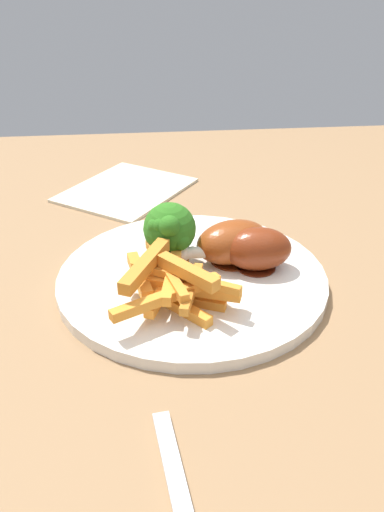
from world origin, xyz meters
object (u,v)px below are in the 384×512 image
object	(u,v)px
dinner_plate	(192,278)
carrot_fries_pile	(172,280)
broccoli_floret_front	(170,230)
chicken_drumstick_far	(229,243)
dining_table	(230,388)
chicken_drumstick_near	(252,249)

from	to	relation	value
dinner_plate	carrot_fries_pile	bearing A→B (deg)	152.63
broccoli_floret_front	carrot_fries_pile	xyz separation A→B (m)	(-0.06, 0.00, -0.02)
chicken_drumstick_far	dining_table	bearing A→B (deg)	174.59
dining_table	chicken_drumstick_near	xyz separation A→B (m)	(0.06, -0.03, 0.13)
dinner_plate	chicken_drumstick_near	size ratio (longest dim) A/B	2.22
broccoli_floret_front	carrot_fries_pile	world-z (taller)	broccoli_floret_front
broccoli_floret_front	chicken_drumstick_far	distance (m)	0.06
chicken_drumstick_near	chicken_drumstick_far	distance (m)	0.03
dining_table	chicken_drumstick_near	bearing A→B (deg)	-24.39
carrot_fries_pile	chicken_drumstick_near	world-z (taller)	same
dining_table	chicken_drumstick_near	size ratio (longest dim) A/B	9.57
carrot_fries_pile	chicken_drumstick_near	distance (m)	0.10
dining_table	carrot_fries_pile	xyz separation A→B (m)	(0.01, 0.06, 0.13)
dinner_plate	chicken_drumstick_near	world-z (taller)	chicken_drumstick_near
dinner_plate	broccoli_floret_front	world-z (taller)	broccoli_floret_front
dinner_plate	chicken_drumstick_near	xyz separation A→B (m)	(0.00, -0.06, 0.03)
carrot_fries_pile	chicken_drumstick_near	size ratio (longest dim) A/B	1.08
broccoli_floret_front	carrot_fries_pile	size ratio (longest dim) A/B	0.51
dining_table	broccoli_floret_front	size ratio (longest dim) A/B	17.40
dining_table	carrot_fries_pile	bearing A→B (deg)	76.19
dining_table	chicken_drumstick_far	size ratio (longest dim) A/B	8.91
dinner_plate	broccoli_floret_front	distance (m)	0.05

